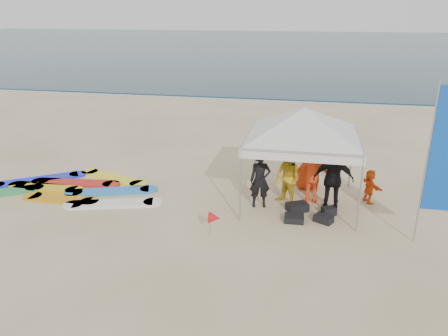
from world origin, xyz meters
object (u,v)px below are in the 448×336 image
at_px(marker_pennant, 215,218).
at_px(person_yellow, 287,178).
at_px(person_orange_a, 313,171).
at_px(surfboard_spread, 70,189).
at_px(person_orange_b, 308,158).
at_px(person_black_b, 333,179).
at_px(canopy_tent, 305,108).
at_px(feather_flag, 443,152).
at_px(person_seated, 370,186).
at_px(person_black_a, 260,180).

bearing_deg(marker_pennant, person_yellow, 54.65).
bearing_deg(person_orange_a, surfboard_spread, 4.36).
bearing_deg(person_orange_b, person_black_b, 98.72).
distance_m(person_orange_a, person_black_b, 0.74).
bearing_deg(person_orange_b, canopy_tent, 63.72).
bearing_deg(person_yellow, surfboard_spread, -138.29).
height_order(person_orange_b, marker_pennant, person_orange_b).
xyz_separation_m(marker_pennant, surfboard_spread, (-4.93, 1.94, -0.46)).
distance_m(person_black_b, marker_pennant, 3.49).
bearing_deg(surfboard_spread, person_orange_b, 12.67).
relative_size(person_orange_a, person_black_b, 1.02).
distance_m(person_orange_a, surfboard_spread, 7.25).
bearing_deg(feather_flag, person_orange_b, 135.05).
height_order(canopy_tent, surfboard_spread, canopy_tent).
relative_size(person_yellow, feather_flag, 0.41).
bearing_deg(person_seated, feather_flag, -176.23).
bearing_deg(person_seated, person_orange_b, 43.78).
relative_size(person_orange_a, marker_pennant, 2.87).
relative_size(person_black_a, person_black_b, 0.87).
xyz_separation_m(person_black_a, person_orange_b, (1.25, 1.60, 0.19)).
bearing_deg(person_black_a, feather_flag, -28.78).
distance_m(person_black_a, person_orange_a, 1.54).
bearing_deg(feather_flag, person_orange_a, 145.05).
distance_m(person_black_b, feather_flag, 2.89).
xyz_separation_m(person_yellow, feather_flag, (3.37, -1.52, 1.45)).
height_order(person_black_b, canopy_tent, canopy_tent).
relative_size(canopy_tent, feather_flag, 1.08).
distance_m(person_seated, surfboard_spread, 8.82).
relative_size(person_yellow, person_orange_a, 0.86).
bearing_deg(person_yellow, marker_pennant, -85.95).
relative_size(person_yellow, person_orange_b, 0.81).
distance_m(person_orange_a, person_seated, 1.67).
relative_size(canopy_tent, marker_pennant, 6.46).
relative_size(marker_pennant, surfboard_spread, 0.11).
bearing_deg(person_orange_a, feather_flag, 144.39).
distance_m(person_black_a, canopy_tent, 2.25).
bearing_deg(canopy_tent, person_seated, 11.29).
bearing_deg(person_yellow, person_black_b, 33.26).
bearing_deg(person_orange_a, person_yellow, 28.03).
bearing_deg(person_black_b, marker_pennant, 37.63).
bearing_deg(person_black_b, person_seated, -144.25).
height_order(person_black_b, marker_pennant, person_black_b).
distance_m(person_black_b, person_seated, 1.34).
height_order(person_black_b, feather_flag, feather_flag).
relative_size(feather_flag, surfboard_spread, 0.66).
relative_size(person_black_a, surfboard_spread, 0.27).
xyz_separation_m(person_seated, canopy_tent, (-1.92, -0.38, 2.22)).
bearing_deg(person_black_a, person_orange_b, 40.01).
bearing_deg(surfboard_spread, person_black_b, 0.97).
bearing_deg(person_black_a, person_orange_a, 12.98).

